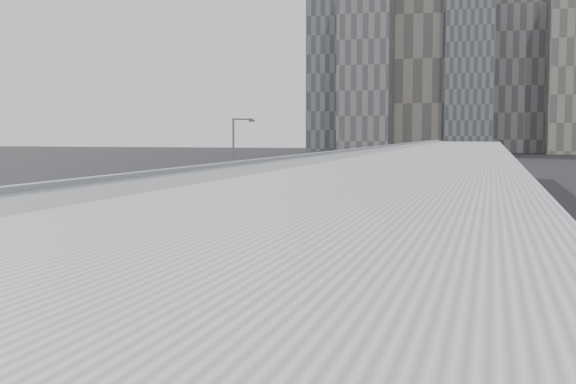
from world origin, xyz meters
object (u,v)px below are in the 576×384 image
at_px(bus_7, 388,176).
at_px(street_lamp_far, 342,154).
at_px(bus_5, 362,190).
at_px(bus_1, 141,281).
at_px(bus_4, 345,197).
at_px(shipping_container, 352,173).
at_px(street_lamp_near, 235,166).
at_px(suv, 378,173).
at_px(bus_2, 264,233).
at_px(bus_6, 381,182).
at_px(bus_3, 295,214).

distance_m(bus_7, street_lamp_far, 8.27).
height_order(bus_5, street_lamp_far, street_lamp_far).
height_order(bus_1, bus_4, bus_4).
bearing_deg(shipping_container, bus_4, -69.22).
bearing_deg(street_lamp_far, shipping_container, 94.07).
distance_m(street_lamp_near, suv, 77.26).
bearing_deg(bus_7, street_lamp_far, -150.24).
height_order(bus_2, bus_5, bus_2).
relative_size(bus_1, bus_7, 0.99).
xyz_separation_m(street_lamp_near, shipping_container, (-1.69, 64.31, -4.08)).
bearing_deg(street_lamp_near, street_lamp_far, 90.79).
bearing_deg(bus_2, bus_6, 93.49).
relative_size(bus_1, bus_3, 0.99).
height_order(bus_3, bus_6, bus_3).
xyz_separation_m(bus_2, bus_5, (-0.42, 41.06, -0.18)).
bearing_deg(bus_1, bus_4, 89.72).
bearing_deg(suv, shipping_container, -81.51).
bearing_deg(bus_2, bus_4, 93.46).
height_order(bus_1, street_lamp_near, street_lamp_near).
distance_m(bus_4, bus_6, 26.08).
relative_size(bus_3, bus_7, 1.00).
height_order(bus_5, shipping_container, bus_5).
xyz_separation_m(bus_7, street_lamp_far, (-6.74, -3.19, 3.58)).
bearing_deg(bus_2, bus_3, 98.26).
distance_m(street_lamp_far, suv, 27.32).
relative_size(bus_3, bus_4, 0.99).
height_order(bus_6, shipping_container, bus_6).
distance_m(bus_1, bus_7, 83.71).
height_order(bus_7, street_lamp_far, street_lamp_far).
height_order(bus_1, suv, bus_1).
bearing_deg(bus_7, bus_3, -85.66).
relative_size(bus_5, street_lamp_near, 1.25).
height_order(bus_2, bus_6, bus_2).
bearing_deg(bus_4, suv, 100.34).
xyz_separation_m(bus_1, street_lamp_far, (-7.12, 80.53, 3.58)).
xyz_separation_m(bus_5, shipping_container, (-8.20, 36.72, -0.01)).
relative_size(bus_3, bus_6, 1.04).
bearing_deg(bus_4, bus_7, 96.03).
bearing_deg(shipping_container, street_lamp_far, -74.92).
relative_size(bus_1, bus_6, 1.03).
distance_m(bus_1, bus_2, 16.88).
bearing_deg(shipping_container, bus_5, -66.41).
xyz_separation_m(bus_2, street_lamp_near, (-6.93, 13.47, 3.89)).
bearing_deg(bus_6, bus_1, -84.44).
bearing_deg(bus_6, bus_2, -84.01).
distance_m(bus_5, street_lamp_near, 28.64).
xyz_separation_m(bus_4, bus_5, (-0.36, 12.98, -0.20)).
height_order(bus_5, suv, bus_5).
xyz_separation_m(bus_1, bus_7, (-0.38, 83.71, 0.00)).
distance_m(bus_1, suv, 107.60).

